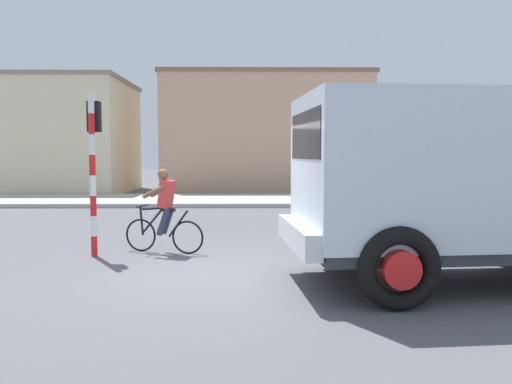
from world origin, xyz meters
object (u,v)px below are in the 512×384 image
cyclist (164,211)px  traffic_light_pole (93,151)px  car_red_near (391,190)px  truck_foreground (469,177)px

cyclist → traffic_light_pole: size_ratio=0.54×
cyclist → car_red_near: 9.50m
car_red_near → traffic_light_pole: bearing=-137.7°
traffic_light_pole → car_red_near: bearing=42.3°
truck_foreground → cyclist: (-5.12, 2.58, -0.80)m
car_red_near → cyclist: bearing=-133.5°
traffic_light_pole → car_red_near: traffic_light_pole is taller
truck_foreground → traffic_light_pole: 6.87m
truck_foreground → car_red_near: bearing=81.5°
traffic_light_pole → car_red_near: 10.71m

